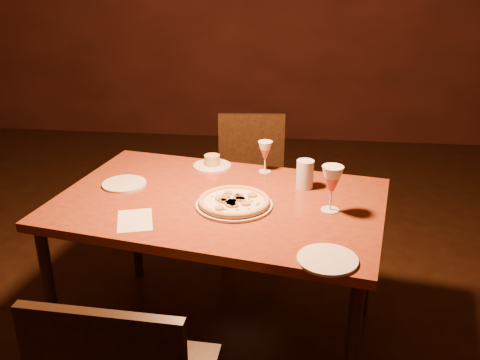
# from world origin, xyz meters

# --- Properties ---
(dining_table) EXTENTS (1.58, 1.17, 0.77)m
(dining_table) POSITION_xyz_m (0.22, 0.27, 0.70)
(dining_table) COLOR brown
(dining_table) RESTS_ON floor
(chair_far) EXTENTS (0.45, 0.45, 0.87)m
(chair_far) POSITION_xyz_m (0.28, 1.21, 0.49)
(chair_far) COLOR black
(chair_far) RESTS_ON floor
(pizza_plate) EXTENTS (0.33, 0.33, 0.04)m
(pizza_plate) POSITION_xyz_m (0.30, 0.21, 0.79)
(pizza_plate) COLOR silver
(pizza_plate) RESTS_ON dining_table
(ramekin_saucer) EXTENTS (0.20, 0.20, 0.06)m
(ramekin_saucer) POSITION_xyz_m (0.13, 0.67, 0.79)
(ramekin_saucer) COLOR silver
(ramekin_saucer) RESTS_ON dining_table
(wine_glass_far) EXTENTS (0.07, 0.07, 0.16)m
(wine_glass_far) POSITION_xyz_m (0.40, 0.62, 0.85)
(wine_glass_far) COLOR #BE554F
(wine_glass_far) RESTS_ON dining_table
(wine_glass_right) EXTENTS (0.09, 0.09, 0.20)m
(wine_glass_right) POSITION_xyz_m (0.71, 0.21, 0.87)
(wine_glass_right) COLOR #BE554F
(wine_glass_right) RESTS_ON dining_table
(water_tumbler) EXTENTS (0.08, 0.08, 0.14)m
(water_tumbler) POSITION_xyz_m (0.60, 0.45, 0.84)
(water_tumbler) COLOR silver
(water_tumbler) RESTS_ON dining_table
(side_plate_left) EXTENTS (0.21, 0.21, 0.01)m
(side_plate_left) POSITION_xyz_m (-0.25, 0.38, 0.78)
(side_plate_left) COLOR silver
(side_plate_left) RESTS_ON dining_table
(side_plate_near) EXTENTS (0.22, 0.22, 0.01)m
(side_plate_near) POSITION_xyz_m (0.69, -0.20, 0.78)
(side_plate_near) COLOR silver
(side_plate_near) RESTS_ON dining_table
(menu_card) EXTENTS (0.19, 0.24, 0.00)m
(menu_card) POSITION_xyz_m (-0.09, 0.03, 0.77)
(menu_card) COLOR beige
(menu_card) RESTS_ON dining_table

